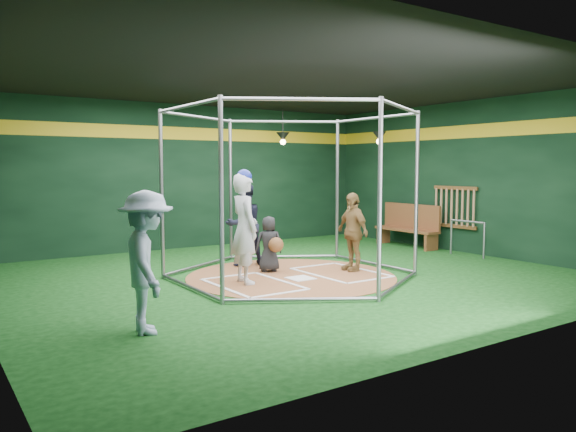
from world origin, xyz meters
TOP-DOWN VIEW (x-y plane):
  - room_shell at (0.00, 0.01)m, footprint 10.10×9.10m
  - clay_disc at (0.00, 0.00)m, footprint 3.80×3.80m
  - home_plate at (0.00, -0.30)m, footprint 0.43×0.43m
  - batter_box_left at (-0.95, -0.25)m, footprint 1.17×1.77m
  - batter_box_right at (0.95, -0.25)m, footprint 1.17×1.77m
  - batting_cage at (-0.00, -0.00)m, footprint 4.05×4.67m
  - bat_rack at (4.93, 0.40)m, footprint 0.07×1.25m
  - pendant_lamp_near at (2.20, 3.60)m, footprint 0.34×0.34m
  - pendant_lamp_far at (4.00, 2.00)m, footprint 0.34×0.34m
  - batter_figure at (-1.00, -0.06)m, footprint 0.52×0.73m
  - visitor_leopard at (1.28, -0.19)m, footprint 0.43×0.90m
  - catcher_figure at (-0.10, 0.58)m, footprint 0.60×0.64m
  - umpire at (-0.17, 1.43)m, footprint 0.82×0.65m
  - bystander_blue at (-3.38, -1.90)m, footprint 0.88×1.23m
  - dugout_bench at (4.63, 1.56)m, footprint 0.43×1.83m
  - steel_railing at (4.55, -0.28)m, footprint 0.05×0.94m

SIDE VIEW (x-z plane):
  - clay_disc at x=0.00m, z-range 0.00..0.01m
  - batter_box_left at x=-0.95m, z-range 0.01..0.02m
  - batter_box_right at x=0.95m, z-range 0.01..0.02m
  - home_plate at x=0.00m, z-range 0.01..0.02m
  - steel_railing at x=4.55m, z-range 0.13..0.94m
  - catcher_figure at x=-0.10m, z-range 0.01..1.07m
  - dugout_bench at x=4.63m, z-range 0.01..1.08m
  - visitor_leopard at x=1.28m, z-range 0.01..1.50m
  - umpire at x=-0.17m, z-range 0.01..1.66m
  - bystander_blue at x=-3.38m, z-range 0.00..1.72m
  - batter_figure at x=-1.00m, z-range 0.00..1.94m
  - bat_rack at x=4.93m, z-range 0.56..1.54m
  - batting_cage at x=0.00m, z-range 0.00..3.00m
  - room_shell at x=0.00m, z-range -0.01..3.52m
  - pendant_lamp_near at x=2.20m, z-range 2.29..3.19m
  - pendant_lamp_far at x=4.00m, z-range 2.29..3.19m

